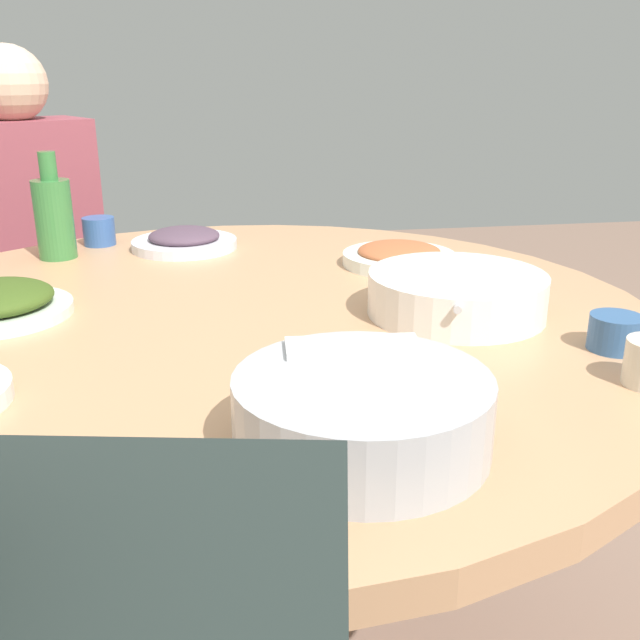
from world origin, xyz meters
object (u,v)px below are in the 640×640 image
at_px(rice_bowl, 362,410).
at_px(stool_for_diner_left, 52,409).
at_px(dish_tofu_braise, 399,256).
at_px(tea_cup_side, 99,231).
at_px(soup_bowl, 457,295).
at_px(green_bottle, 54,216).
at_px(round_dining_table, 242,361).
at_px(dish_eggplant, 184,240).
at_px(diner_left, 27,223).
at_px(tea_cup_far, 615,333).

relative_size(rice_bowl, stool_for_diner_left, 0.61).
xyz_separation_m(rice_bowl, dish_tofu_braise, (0.24, 0.71, -0.02)).
bearing_deg(dish_tofu_braise, tea_cup_side, 155.54).
height_order(soup_bowl, green_bottle, green_bottle).
distance_m(round_dining_table, stool_for_diner_left, 1.08).
bearing_deg(stool_for_diner_left, soup_bowl, -47.07).
distance_m(soup_bowl, tea_cup_side, 0.86).
height_order(tea_cup_side, stool_for_diner_left, tea_cup_side).
distance_m(dish_tofu_braise, green_bottle, 0.71).
relative_size(rice_bowl, dish_eggplant, 1.17).
bearing_deg(stool_for_diner_left, green_bottle, -70.27).
relative_size(stool_for_diner_left, diner_left, 0.58).
xyz_separation_m(tea_cup_side, stool_for_diner_left, (-0.22, 0.32, -0.58)).
relative_size(soup_bowl, dish_tofu_braise, 1.31).
height_order(soup_bowl, tea_cup_side, soup_bowl).
distance_m(round_dining_table, tea_cup_side, 0.61).
relative_size(tea_cup_far, diner_left, 0.10).
xyz_separation_m(dish_tofu_braise, tea_cup_side, (-0.62, 0.28, 0.01)).
distance_m(rice_bowl, dish_tofu_braise, 0.75).
distance_m(round_dining_table, tea_cup_far, 0.58).
distance_m(dish_eggplant, stool_for_diner_left, 0.80).
relative_size(tea_cup_side, stool_for_diner_left, 0.16).
xyz_separation_m(dish_tofu_braise, dish_eggplant, (-0.43, 0.21, -0.00)).
bearing_deg(soup_bowl, rice_bowl, -121.56).
xyz_separation_m(round_dining_table, stool_for_diner_left, (-0.51, 0.84, -0.46)).
bearing_deg(green_bottle, dish_tofu_braise, -14.22).
xyz_separation_m(dish_eggplant, tea_cup_side, (-0.19, 0.07, 0.01)).
bearing_deg(round_dining_table, stool_for_diner_left, 121.02).
bearing_deg(green_bottle, rice_bowl, -62.92).
bearing_deg(soup_bowl, stool_for_diner_left, 132.93).
distance_m(dish_tofu_braise, diner_left, 1.03).
distance_m(dish_tofu_braise, stool_for_diner_left, 1.18).
relative_size(rice_bowl, green_bottle, 1.23).
relative_size(soup_bowl, green_bottle, 1.37).
height_order(soup_bowl, dish_eggplant, soup_bowl).
xyz_separation_m(rice_bowl, dish_eggplant, (-0.19, 0.92, -0.02)).
relative_size(dish_eggplant, stool_for_diner_left, 0.52).
height_order(dish_eggplant, stool_for_diner_left, dish_eggplant).
bearing_deg(round_dining_table, diner_left, 121.02).
bearing_deg(green_bottle, tea_cup_far, -37.85).
height_order(tea_cup_far, diner_left, diner_left).
xyz_separation_m(green_bottle, tea_cup_side, (0.07, 0.11, -0.06)).
relative_size(round_dining_table, tea_cup_side, 19.58).
bearing_deg(diner_left, round_dining_table, -58.98).
xyz_separation_m(green_bottle, stool_for_diner_left, (-0.15, 0.42, -0.63)).
distance_m(dish_eggplant, tea_cup_side, 0.20).
xyz_separation_m(dish_eggplant, diner_left, (-0.41, 0.39, -0.03)).
bearing_deg(dish_eggplant, tea_cup_far, -49.57).
distance_m(green_bottle, tea_cup_side, 0.14).
bearing_deg(tea_cup_side, diner_left, 125.23).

